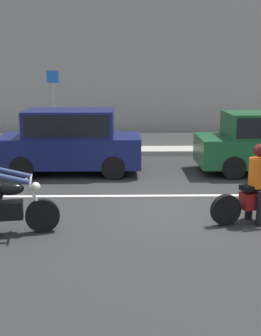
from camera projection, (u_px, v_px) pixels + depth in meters
The scene contains 6 objects.
ground_plane at pixel (173, 207), 9.54m from camera, with size 80.00×80.00×0.00m, color #292929.
sidewalk_slab at pixel (150, 143), 17.32m from camera, with size 40.00×4.40×0.14m, color #A8A399.
lane_marking_stripe at pixel (197, 195), 10.43m from camera, with size 18.00×0.14×0.01m, color silver.
motorcycle_with_rider_orange_stripe at pixel (261, 190), 8.55m from camera, with size 2.08×0.84×1.54m.
parked_hatchback_navy at pixel (70, 141), 12.46m from camera, with size 3.94×1.76×1.80m.
street_sign_post at pixel (54, 100), 16.30m from camera, with size 0.44×0.08×2.73m.
Camera 1 is at (-1.07, -9.09, 2.94)m, focal length 47.32 mm.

